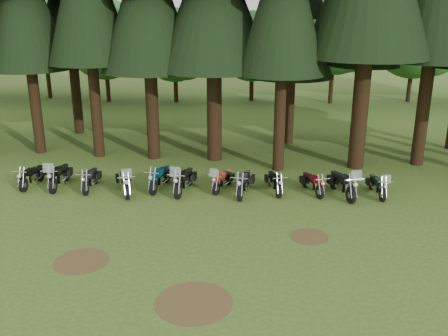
{
  "coord_description": "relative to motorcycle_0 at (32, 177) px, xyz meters",
  "views": [
    {
      "loc": [
        2.97,
        -15.92,
        7.99
      ],
      "look_at": [
        0.99,
        5.0,
        1.0
      ],
      "focal_mm": 40.0,
      "sensor_mm": 36.0,
      "label": 1
    }
  ],
  "objects": [
    {
      "name": "motorcycle_7",
      "position": [
        9.69,
        -0.11,
        0.04
      ],
      "size": [
        0.46,
        2.3,
        0.94
      ],
      "rotation": [
        0.0,
        0.0,
        -0.14
      ],
      "color": "black",
      "rests_on": "ground"
    },
    {
      "name": "motorcycle_11",
      "position": [
        15.46,
        0.26,
        -0.01
      ],
      "size": [
        0.51,
        2.03,
        1.27
      ],
      "rotation": [
        0.0,
        0.0,
        0.13
      ],
      "color": "black",
      "rests_on": "ground"
    },
    {
      "name": "motorcycle_1",
      "position": [
        1.3,
        0.0,
        0.06
      ],
      "size": [
        0.46,
        2.35,
        1.48
      ],
      "rotation": [
        0.0,
        0.0,
        0.04
      ],
      "color": "black",
      "rests_on": "ground"
    },
    {
      "name": "motorcycle_2",
      "position": [
        2.8,
        -0.13,
        0.0
      ],
      "size": [
        0.35,
        2.12,
        0.86
      ],
      "rotation": [
        0.0,
        0.0,
        0.06
      ],
      "color": "black",
      "rests_on": "ground"
    },
    {
      "name": "motorcycle_8",
      "position": [
        11.03,
        0.29,
        -0.02
      ],
      "size": [
        0.61,
        2.0,
        0.83
      ],
      "rotation": [
        0.0,
        0.0,
        0.24
      ],
      "color": "black",
      "rests_on": "ground"
    },
    {
      "name": "dirt_patch_2",
      "position": [
        8.77,
        -8.58,
        -0.43
      ],
      "size": [
        2.2,
        2.2,
        0.01
      ],
      "primitive_type": "cylinder",
      "color": "#4C3D1E",
      "rests_on": "ground"
    },
    {
      "name": "motorcycle_3",
      "position": [
        4.48,
        -0.48,
        0.05
      ],
      "size": [
        1.12,
        2.25,
        1.46
      ],
      "rotation": [
        0.0,
        0.0,
        0.38
      ],
      "color": "black",
      "rests_on": "ground"
    },
    {
      "name": "motorcycle_10",
      "position": [
        13.95,
        0.06,
        0.08
      ],
      "size": [
        1.03,
        2.42,
        1.54
      ],
      "rotation": [
        0.0,
        0.0,
        0.31
      ],
      "color": "black",
      "rests_on": "ground"
    },
    {
      "name": "ground",
      "position": [
        7.77,
        -4.58,
        -0.44
      ],
      "size": [
        120.0,
        120.0,
        0.0
      ],
      "primitive_type": "plane",
      "color": "#39591B",
      "rests_on": "ground"
    },
    {
      "name": "decid_4",
      "position": [
        9.35,
        21.74,
        3.93
      ],
      "size": [
        5.93,
        5.76,
        7.41
      ],
      "color": "#301F10",
      "rests_on": "ground"
    },
    {
      "name": "decid_6",
      "position": [
        22.63,
        22.42,
        4.77
      ],
      "size": [
        7.06,
        6.86,
        8.82
      ],
      "color": "#301F10",
      "rests_on": "ground"
    },
    {
      "name": "decid_1",
      "position": [
        -8.21,
        21.18,
        5.4
      ],
      "size": [
        7.91,
        7.69,
        9.88
      ],
      "color": "#301F10",
      "rests_on": "ground"
    },
    {
      "name": "motorcycle_4",
      "position": [
        5.89,
        0.24,
        0.04
      ],
      "size": [
        0.5,
        2.28,
        0.93
      ],
      "rotation": [
        0.0,
        0.0,
        -0.16
      ],
      "color": "black",
      "rests_on": "ground"
    },
    {
      "name": "motorcycle_9",
      "position": [
        12.69,
        0.32,
        -0.02
      ],
      "size": [
        0.85,
        1.92,
        0.82
      ],
      "rotation": [
        0.0,
        0.0,
        0.38
      ],
      "color": "black",
      "rests_on": "ground"
    },
    {
      "name": "motorcycle_5",
      "position": [
        7.03,
        -0.09,
        0.07
      ],
      "size": [
        0.63,
        2.44,
        1.53
      ],
      "rotation": [
        0.0,
        0.0,
        -0.13
      ],
      "color": "black",
      "rests_on": "ground"
    },
    {
      "name": "decid_2",
      "position": [
        -2.66,
        20.19,
        4.52
      ],
      "size": [
        6.72,
        6.53,
        8.4
      ],
      "color": "#301F10",
      "rests_on": "ground"
    },
    {
      "name": "dirt_patch_1",
      "position": [
        12.27,
        -4.08,
        -0.43
      ],
      "size": [
        1.4,
        1.4,
        0.01
      ],
      "primitive_type": "cylinder",
      "color": "#4C3D1E",
      "rests_on": "ground"
    },
    {
      "name": "decid_3",
      "position": [
        3.06,
        20.55,
        4.08
      ],
      "size": [
        6.12,
        5.95,
        7.65
      ],
      "color": "#301F10",
      "rests_on": "ground"
    },
    {
      "name": "dirt_patch_0",
      "position": [
        4.77,
        -6.58,
        -0.43
      ],
      "size": [
        1.8,
        1.8,
        0.01
      ],
      "primitive_type": "cylinder",
      "color": "#4C3D1E",
      "rests_on": "ground"
    },
    {
      "name": "motorcycle_6",
      "position": [
        8.7,
        0.35,
        -0.01
      ],
      "size": [
        0.86,
        1.99,
        1.27
      ],
      "rotation": [
        0.0,
        0.0,
        -0.31
      ],
      "color": "black",
      "rests_on": "ground"
    },
    {
      "name": "motorcycle_0",
      "position": [
        0.0,
        0.0,
        0.0
      ],
      "size": [
        0.34,
        2.11,
        0.86
      ],
      "rotation": [
        0.0,
        0.0,
        -0.06
      ],
      "color": "black",
      "rests_on": "ground"
    },
    {
      "name": "decid_5",
      "position": [
        16.07,
        21.13,
        5.8
      ],
      "size": [
        8.45,
        8.21,
        10.56
      ],
      "color": "#301F10",
      "rests_on": "ground"
    }
  ]
}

